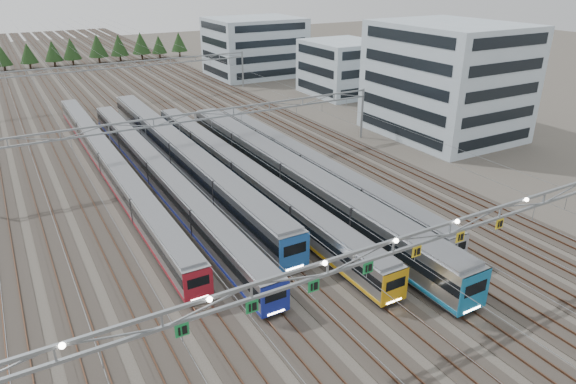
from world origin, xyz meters
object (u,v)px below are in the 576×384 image
train_a (109,163)px  depot_bldg_mid (343,68)px  train_b (158,172)px  train_e (292,176)px  train_f (308,164)px  depot_bldg_south (446,80)px  depot_bldg_north (255,47)px  gantry_far (118,70)px  train_d (241,173)px  gantry_near (393,250)px  train_c (181,154)px  gantry_mid (196,123)px

train_a → depot_bldg_mid: (55.02, 24.83, 3.72)m
train_b → depot_bldg_mid: bearing=32.0°
train_e → train_f: size_ratio=1.10×
depot_bldg_south → depot_bldg_north: 61.35m
train_e → gantry_far: gantry_far is taller
train_d → depot_bldg_north: (34.58, 65.64, 5.07)m
depot_bldg_north → gantry_far: bearing=-162.9°
train_a → depot_bldg_north: 72.08m
train_b → train_f: (18.00, -6.86, -0.03)m
gantry_near → gantry_far: (0.05, 85.12, -0.70)m
train_a → depot_bldg_south: (52.06, -7.74, 6.98)m
train_c → train_a: bearing=164.1°
train_e → train_b: bearing=142.7°
train_c → gantry_far: size_ratio=1.08×
train_e → depot_bldg_south: bearing=15.2°
train_d → gantry_near: 31.34m
train_f → depot_bldg_south: size_ratio=2.35×
train_f → depot_bldg_north: depot_bldg_north is taller
gantry_mid → depot_bldg_south: depot_bldg_south is taller
train_a → train_d: size_ratio=1.14×
depot_bldg_north → train_c: bearing=-124.9°
train_a → train_e: bearing=-43.3°
train_c → train_e: train_e is taller
train_c → train_e: size_ratio=1.08×
train_d → gantry_near: bearing=-94.3°
train_c → train_f: 17.41m
gantry_mid → depot_bldg_south: size_ratio=2.56×
train_a → train_e: train_e is taller
train_d → depot_bldg_south: 39.42m
train_a → depot_bldg_south: bearing=-8.5°
train_f → depot_bldg_north: size_ratio=2.35×
train_a → gantry_near: 44.76m
gantry_near → train_d: bearing=85.7°
train_b → train_f: train_b is taller
train_f → depot_bldg_south: depot_bldg_south is taller
train_c → gantry_near: (2.20, -40.46, 4.81)m
train_c → gantry_far: gantry_far is taller
gantry_far → depot_bldg_north: (36.83, 11.36, 0.67)m
train_d → train_e: 6.58m
train_a → depot_bldg_mid: depot_bldg_mid is taller
train_d → gantry_near: size_ratio=1.03×
gantry_near → gantry_mid: 40.12m
train_a → train_c: train_c is taller
gantry_near → train_e: bearing=75.4°
train_d → gantry_far: bearing=92.4°
train_a → train_b: size_ratio=1.06×
train_a → depot_bldg_south: 53.09m
train_b → depot_bldg_south: size_ratio=2.83×
gantry_mid → train_c: bearing=171.4°
train_b → train_c: train_c is taller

